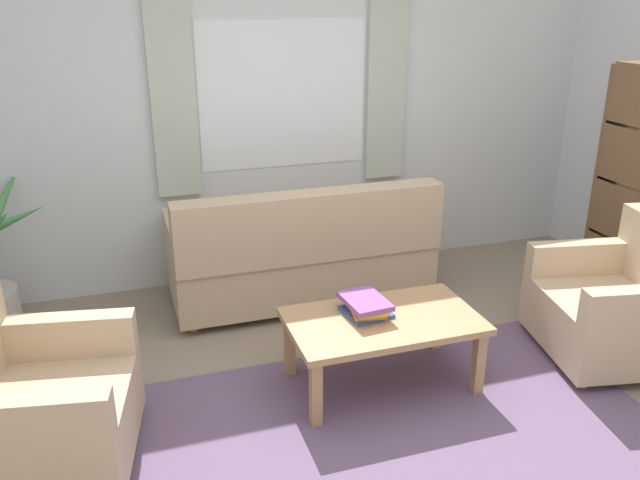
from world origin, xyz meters
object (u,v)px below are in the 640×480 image
object	(u,v)px
couch	(302,255)
book_stack_on_table	(366,306)
coffee_table	(383,327)
armchair_right	(621,304)
armchair_left	(29,407)

from	to	relation	value
couch	book_stack_on_table	xyz separation A→B (m)	(0.04, -1.15, 0.13)
coffee_table	armchair_right	bearing A→B (deg)	-5.52
couch	coffee_table	xyz separation A→B (m)	(0.12, -1.22, 0.01)
coffee_table	book_stack_on_table	xyz separation A→B (m)	(-0.08, 0.07, 0.11)
armchair_left	coffee_table	distance (m)	1.89
armchair_right	book_stack_on_table	bearing A→B (deg)	-86.98
armchair_right	coffee_table	size ratio (longest dim) A/B	0.89
couch	coffee_table	world-z (taller)	couch
couch	book_stack_on_table	bearing A→B (deg)	92.16
armchair_left	coffee_table	world-z (taller)	armchair_left
couch	book_stack_on_table	distance (m)	1.16
book_stack_on_table	coffee_table	bearing A→B (deg)	-43.09
coffee_table	book_stack_on_table	distance (m)	0.16
armchair_left	book_stack_on_table	xyz separation A→B (m)	(1.80, 0.23, 0.14)
couch	armchair_left	world-z (taller)	couch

